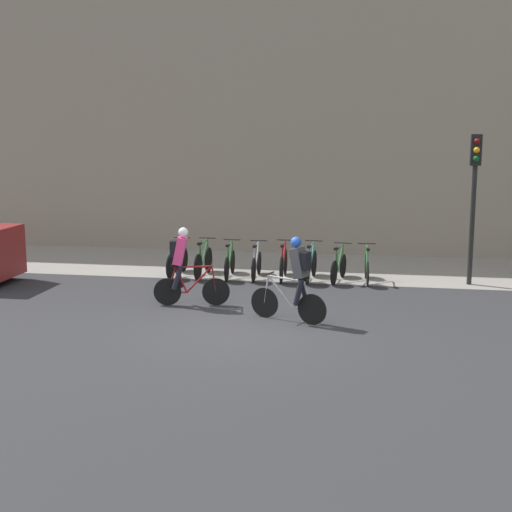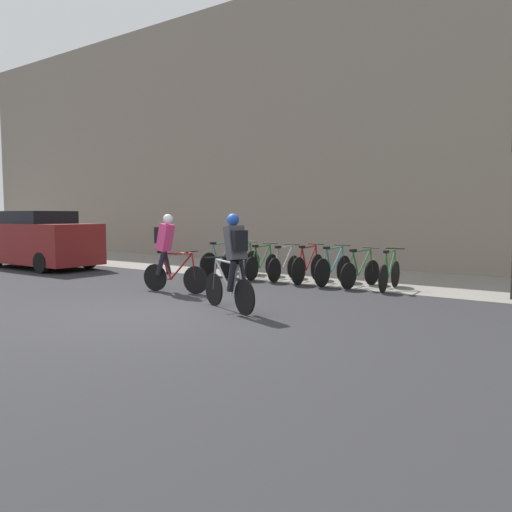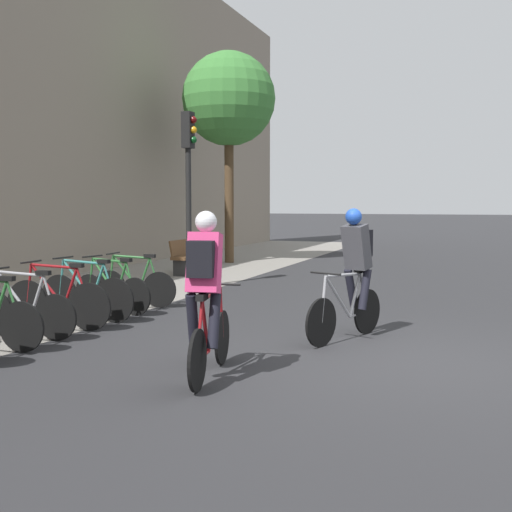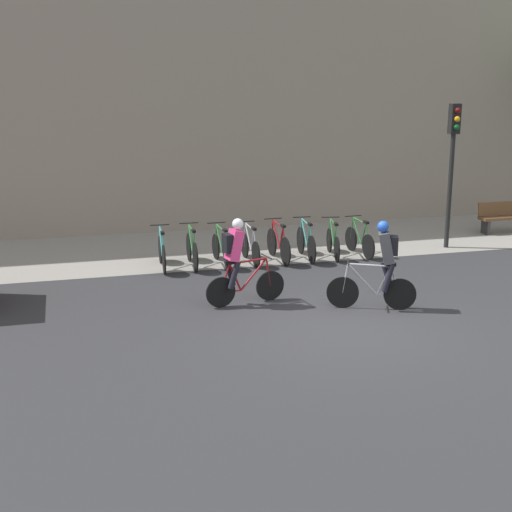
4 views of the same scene
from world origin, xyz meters
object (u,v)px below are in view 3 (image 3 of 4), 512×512
Objects in this scene: parked_bike_4 at (58,301)px; parked_bike_7 at (134,285)px; bench at (189,256)px; parked_bike_5 at (87,294)px; parked_bike_3 at (25,310)px; traffic_light_pole at (189,167)px; cyclist_pink at (206,290)px; parked_bike_6 at (112,290)px; cyclist_grey at (354,269)px.

parked_bike_4 is 1.09× the size of parked_bike_7.
parked_bike_7 is 1.00× the size of bench.
parked_bike_5 is 1.10× the size of parked_bike_7.
traffic_light_pole is (5.42, 0.15, 2.20)m from parked_bike_3.
parked_bike_5 is at bearing 0.02° from parked_bike_3.
parked_bike_7 is at bearing -176.64° from traffic_light_pole.
parked_bike_6 is at bearing 44.37° from cyclist_pink.
cyclist_pink reaches higher than parked_bike_6.
bench is at bearing 15.21° from parked_bike_7.
bench is at bearing 40.73° from cyclist_grey.
parked_bike_5 is at bearing -177.84° from traffic_light_pole.
cyclist_pink is 1.08× the size of parked_bike_3.
cyclist_grey reaches higher than cyclist_pink.
cyclist_pink is 4.58m from parked_bike_6.
cyclist_grey is at bearing -139.27° from bench.
traffic_light_pole is at bearing -154.16° from bench.
parked_bike_5 is at bearing -168.01° from bench.
parked_bike_4 is at bearing 180.00° from parked_bike_7.
cyclist_grey is at bearing -78.93° from parked_bike_4.
cyclist_grey reaches higher than parked_bike_5.
cyclist_pink reaches higher than parked_bike_4.
cyclist_grey is 1.10× the size of parked_bike_7.
traffic_light_pole is at bearing 2.16° from parked_bike_5.
cyclist_pink is at bearing -119.75° from parked_bike_4.
cyclist_pink is 7.50m from traffic_light_pole.
parked_bike_6 is 1.00× the size of bench.
parked_bike_3 is at bearing -179.99° from parked_bike_7.
bench is (7.98, 1.39, 0.08)m from parked_bike_3.
cyclist_grey is 1.08× the size of parked_bike_3.
cyclist_grey is at bearing -98.42° from parked_bike_6.
parked_bike_3 is 1.43m from parked_bike_5.
parked_bike_4 is 7.40m from bench.
cyclist_grey is at bearing -88.63° from parked_bike_5.
traffic_light_pole is at bearing 1.83° from parked_bike_4.
cyclist_pink is 2.81m from cyclist_grey.
parked_bike_3 is 0.93× the size of parked_bike_5.
parked_bike_5 is at bearing 91.37° from cyclist_grey.
parked_bike_4 is 1.43m from parked_bike_6.
cyclist_pink is at bearing 159.37° from cyclist_grey.
parked_bike_4 reaches higher than parked_bike_3.
traffic_light_pole is (6.52, 3.33, 1.64)m from cyclist_pink.
bench is (2.56, 1.24, -2.12)m from traffic_light_pole.
cyclist_grey is 1.10× the size of bench.
parked_bike_3 is at bearing -170.11° from bench.
parked_bike_6 is at bearing -166.59° from bench.
parked_bike_5 is at bearing -0.01° from parked_bike_4.
parked_bike_4 is 0.72m from parked_bike_5.
traffic_light_pole is (4.70, 0.15, 2.18)m from parked_bike_4.
parked_bike_3 reaches higher than bench.
bench is at bearing 25.84° from traffic_light_pole.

